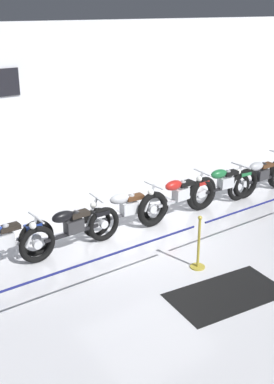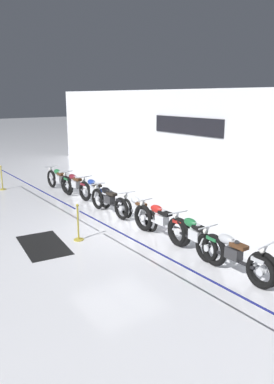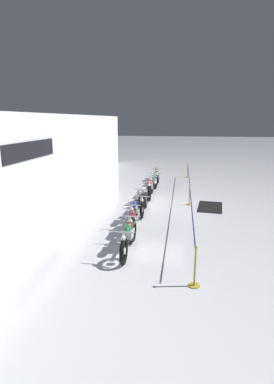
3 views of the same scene
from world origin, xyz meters
TOP-DOWN VIEW (x-y plane):
  - ground_plane at (0.00, 0.00)m, footprint 120.00×120.00m
  - back_wall at (-0.01, 5.12)m, footprint 28.00×0.29m
  - motorcycle_green_0 at (-5.37, 0.49)m, footprint 2.42×0.62m
  - motorcycle_maroon_1 at (-4.09, 0.59)m, footprint 2.18×0.62m
  - motorcycle_blue_2 at (-2.80, 0.74)m, footprint 2.16×0.62m
  - motorcycle_black_3 at (-1.44, 0.54)m, footprint 2.24×0.62m
  - motorcycle_silver_4 at (0.01, 0.73)m, footprint 2.15×0.62m
  - motorcycle_red_5 at (1.34, 0.55)m, footprint 2.37×0.62m
  - motorcycle_green_6 at (2.74, 0.52)m, footprint 2.22×0.62m
  - motorcycle_silver_7 at (3.99, 0.46)m, footprint 2.28×0.62m
  - motorcycle_maroon_8 at (5.48, 0.61)m, footprint 2.20×0.62m
  - stanchion_far_left at (-1.50, -1.41)m, footprint 14.15×0.28m
  - stanchion_mid_left at (0.14, -1.41)m, footprint 0.28×0.28m
  - stanchion_mid_right at (7.10, -1.41)m, footprint 0.28×0.28m
  - floor_banner at (-0.08, -2.37)m, footprint 2.10×1.31m

SIDE VIEW (x-z plane):
  - ground_plane at x=0.00m, z-range 0.00..0.00m
  - floor_banner at x=-0.08m, z-range 0.00..0.01m
  - stanchion_mid_left at x=0.14m, z-range -0.17..0.88m
  - stanchion_mid_right at x=7.10m, z-range -0.17..0.88m
  - motorcycle_silver_4 at x=0.01m, z-range 0.00..0.91m
  - motorcycle_silver_7 at x=3.99m, z-range -0.01..0.93m
  - motorcycle_black_3 at x=-1.44m, z-range 0.00..0.95m
  - motorcycle_maroon_1 at x=-4.09m, z-range -0.01..0.95m
  - motorcycle_green_6 at x=2.74m, z-range -0.01..0.96m
  - motorcycle_blue_2 at x=-2.80m, z-range 0.00..0.96m
  - motorcycle_red_5 at x=1.34m, z-range -0.01..0.97m
  - motorcycle_green_0 at x=-5.37m, z-range 0.00..0.97m
  - motorcycle_maroon_8 at x=5.48m, z-range 0.00..0.97m
  - stanchion_far_left at x=-1.50m, z-range 0.24..1.29m
  - back_wall at x=-0.01m, z-range 0.00..4.20m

